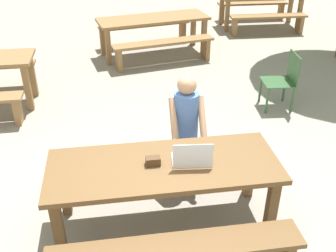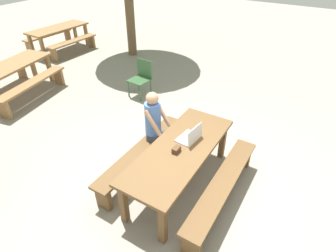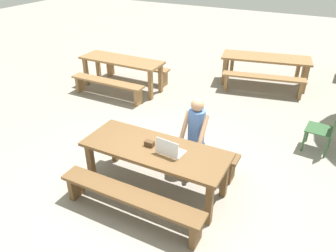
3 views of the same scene
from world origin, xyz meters
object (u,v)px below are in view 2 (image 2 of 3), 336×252
at_px(picnic_table_mid, 58,31).
at_px(picnic_table_rear, 8,71).
at_px(laptop, 190,136).
at_px(person_seated, 155,123).
at_px(plastic_chair, 141,77).
at_px(picnic_table_front, 180,153).
at_px(small_pouch, 176,150).

relative_size(picnic_table_mid, picnic_table_rear, 0.88).
relative_size(laptop, person_seated, 0.30).
bearing_deg(picnic_table_rear, plastic_chair, -69.06).
bearing_deg(person_seated, picnic_table_rear, 88.04).
height_order(laptop, plastic_chair, laptop).
height_order(picnic_table_front, person_seated, person_seated).
xyz_separation_m(laptop, picnic_table_mid, (3.01, 6.42, -0.14)).
distance_m(laptop, picnic_table_mid, 7.09).
relative_size(plastic_chair, picnic_table_rear, 0.37).
bearing_deg(laptop, plastic_chair, -123.66).
xyz_separation_m(picnic_table_front, small_pouch, (-0.10, 0.01, 0.14)).
height_order(laptop, picnic_table_mid, laptop).
bearing_deg(plastic_chair, picnic_table_rear, -143.18).
relative_size(person_seated, picnic_table_rear, 0.56).
distance_m(person_seated, plastic_chair, 2.40).
xyz_separation_m(laptop, person_seated, (0.09, 0.69, -0.06)).
height_order(small_pouch, person_seated, person_seated).
bearing_deg(picnic_table_rear, laptop, -103.77).
height_order(small_pouch, picnic_table_rear, small_pouch).
distance_m(small_pouch, picnic_table_mid, 7.21).
bearing_deg(picnic_table_mid, picnic_table_rear, -149.21).
bearing_deg(person_seated, picnic_table_mid, 62.95).
bearing_deg(picnic_table_rear, picnic_table_mid, 17.81).
bearing_deg(picnic_table_rear, picnic_table_front, -106.74).
height_order(small_pouch, picnic_table_mid, small_pouch).
bearing_deg(picnic_table_front, plastic_chair, 46.48).
height_order(laptop, picnic_table_rear, laptop).
distance_m(small_pouch, person_seated, 0.78).
relative_size(laptop, picnic_table_mid, 0.19).
relative_size(person_seated, plastic_chair, 1.50).
bearing_deg(person_seated, small_pouch, -123.98).
height_order(laptop, small_pouch, laptop).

